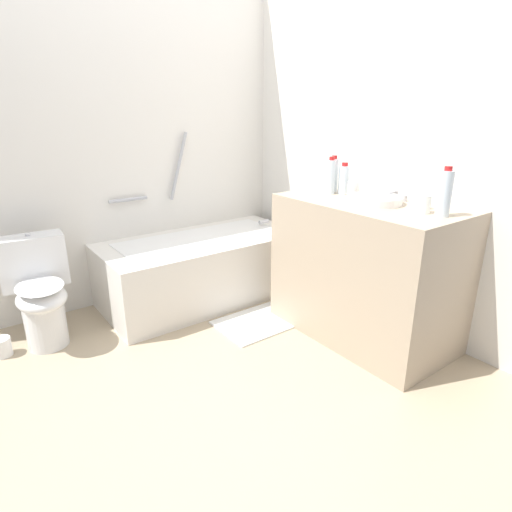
{
  "coord_description": "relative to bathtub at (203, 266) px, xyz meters",
  "views": [
    {
      "loc": [
        -1.04,
        -1.82,
        1.41
      ],
      "look_at": [
        0.42,
        0.15,
        0.56
      ],
      "focal_mm": 29.68,
      "sensor_mm": 36.0,
      "label": 1
    }
  ],
  "objects": [
    {
      "name": "water_bottle_3",
      "position": [
        0.54,
        -0.79,
        0.74
      ],
      "size": [
        0.06,
        0.06,
        0.24
      ],
      "color": "silver",
      "rests_on": "vanity_counter"
    },
    {
      "name": "bath_mat",
      "position": [
        0.1,
        -0.61,
        -0.26
      ],
      "size": [
        0.6,
        0.41,
        0.01
      ],
      "primitive_type": "cube",
      "color": "white",
      "rests_on": "ground_plane"
    },
    {
      "name": "drinking_glass_0",
      "position": [
        0.61,
        -1.4,
        0.67
      ],
      "size": [
        0.06,
        0.06,
        0.09
      ],
      "primitive_type": "cylinder",
      "color": "white",
      "rests_on": "vanity_counter"
    },
    {
      "name": "vanity_counter",
      "position": [
        0.55,
        -1.12,
        0.18
      ],
      "size": [
        0.63,
        1.13,
        0.89
      ],
      "primitive_type": "cube",
      "color": "tan",
      "rests_on": "ground_plane"
    },
    {
      "name": "ground_plane",
      "position": [
        -0.47,
        -0.9,
        -0.26
      ],
      "size": [
        3.66,
        3.66,
        0.0
      ],
      "primitive_type": "plane",
      "color": "tan"
    },
    {
      "name": "wall_back_tiled",
      "position": [
        -0.47,
        0.42,
        0.99
      ],
      "size": [
        3.06,
        0.1,
        2.51
      ],
      "primitive_type": "cube",
      "color": "silver",
      "rests_on": "ground_plane"
    },
    {
      "name": "toilet",
      "position": [
        -1.16,
        0.01,
        0.09
      ],
      "size": [
        0.4,
        0.54,
        0.68
      ],
      "rotation": [
        0.0,
        0.0,
        -1.65
      ],
      "color": "white",
      "rests_on": "ground_plane"
    },
    {
      "name": "drinking_glass_1",
      "position": [
        0.6,
        -0.94,
        0.67
      ],
      "size": [
        0.07,
        0.07,
        0.09
      ],
      "primitive_type": "cylinder",
      "color": "white",
      "rests_on": "vanity_counter"
    },
    {
      "name": "drinking_glass_2",
      "position": [
        0.54,
        -1.48,
        0.67
      ],
      "size": [
        0.06,
        0.06,
        0.1
      ],
      "primitive_type": "cylinder",
      "color": "white",
      "rests_on": "vanity_counter"
    },
    {
      "name": "water_bottle_1",
      "position": [
        0.62,
        -0.74,
        0.74
      ],
      "size": [
        0.06,
        0.06,
        0.24
      ],
      "color": "silver",
      "rests_on": "vanity_counter"
    },
    {
      "name": "sink_basin",
      "position": [
        0.53,
        -1.17,
        0.65
      ],
      "size": [
        0.3,
        0.3,
        0.05
      ],
      "primitive_type": "cylinder",
      "color": "white",
      "rests_on": "vanity_counter"
    },
    {
      "name": "toilet_paper_roll",
      "position": [
        -1.41,
        -0.02,
        -0.21
      ],
      "size": [
        0.11,
        0.11,
        0.12
      ],
      "primitive_type": "cylinder",
      "color": "white",
      "rests_on": "ground_plane"
    },
    {
      "name": "bathtub",
      "position": [
        0.0,
        0.0,
        0.0
      ],
      "size": [
        1.53,
        0.73,
        1.25
      ],
      "color": "silver",
      "rests_on": "ground_plane"
    },
    {
      "name": "wall_right_mirror",
      "position": [
        0.91,
        -0.9,
        0.99
      ],
      "size": [
        0.1,
        2.93,
        2.51
      ],
      "primitive_type": "cube",
      "color": "silver",
      "rests_on": "ground_plane"
    },
    {
      "name": "water_bottle_2",
      "position": [
        0.55,
        -1.57,
        0.75
      ],
      "size": [
        0.07,
        0.07,
        0.26
      ],
      "color": "silver",
      "rests_on": "vanity_counter"
    },
    {
      "name": "sink_faucet",
      "position": [
        0.71,
        -1.17,
        0.65
      ],
      "size": [
        0.1,
        0.15,
        0.06
      ],
      "color": "#BBBBC1",
      "rests_on": "vanity_counter"
    },
    {
      "name": "water_bottle_0",
      "position": [
        0.61,
        -0.84,
        0.72
      ],
      "size": [
        0.07,
        0.07,
        0.2
      ],
      "color": "silver",
      "rests_on": "vanity_counter"
    }
  ]
}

